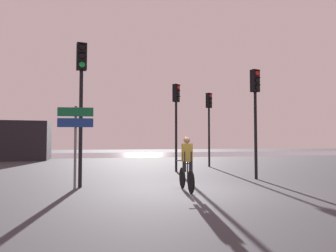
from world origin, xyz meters
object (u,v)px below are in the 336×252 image
at_px(traffic_light_near_left, 81,87).
at_px(traffic_light_center, 176,111).
at_px(direction_sign_post, 75,132).
at_px(traffic_light_far_right, 209,115).
at_px(traffic_light_near_right, 255,103).
at_px(cyclist, 187,164).

relative_size(traffic_light_near_left, traffic_light_center, 1.07).
height_order(traffic_light_center, direction_sign_post, traffic_light_center).
height_order(traffic_light_near_left, traffic_light_far_right, traffic_light_near_left).
relative_size(traffic_light_near_left, traffic_light_near_right, 1.08).
bearing_deg(traffic_light_near_left, traffic_light_center, -140.99).
height_order(traffic_light_near_left, traffic_light_center, traffic_light_near_left).
bearing_deg(traffic_light_near_right, traffic_light_near_left, -8.68).
bearing_deg(cyclist, traffic_light_center, 80.10).
distance_m(direction_sign_post, cyclist, 3.63).
bearing_deg(direction_sign_post, traffic_light_near_right, -163.07).
xyz_separation_m(traffic_light_near_left, traffic_light_near_right, (6.75, 0.73, -0.23)).
relative_size(traffic_light_center, cyclist, 2.58).
distance_m(traffic_light_center, direction_sign_post, 7.23).
bearing_deg(direction_sign_post, traffic_light_near_left, -103.27).
bearing_deg(traffic_light_far_right, traffic_light_center, 11.58).
height_order(traffic_light_far_right, traffic_light_center, traffic_light_far_right).
relative_size(traffic_light_far_right, traffic_light_near_right, 1.02).
xyz_separation_m(traffic_light_far_right, traffic_light_near_right, (-0.66, -6.71, -0.04)).
xyz_separation_m(direction_sign_post, cyclist, (3.27, -1.23, -0.97)).
bearing_deg(cyclist, traffic_light_far_right, 67.81).
height_order(direction_sign_post, cyclist, direction_sign_post).
bearing_deg(direction_sign_post, cyclist, 166.97).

